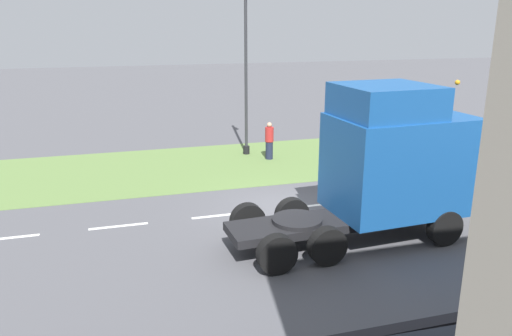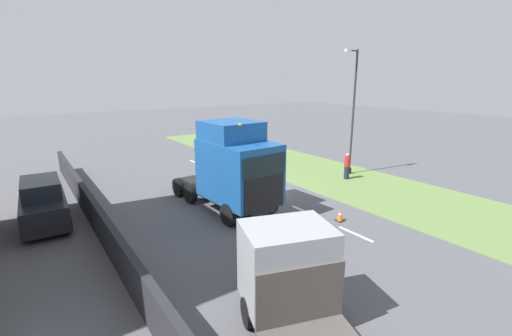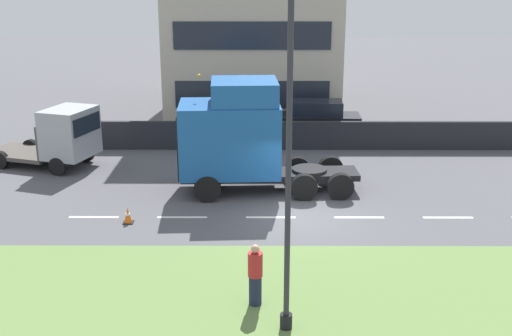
{
  "view_description": "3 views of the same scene",
  "coord_description": "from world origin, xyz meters",
  "px_view_note": "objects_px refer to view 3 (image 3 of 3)",
  "views": [
    {
      "loc": [
        15.06,
        -5.4,
        6.15
      ],
      "look_at": [
        -1.07,
        -0.71,
        1.2
      ],
      "focal_mm": 35.0,
      "sensor_mm": 36.0,
      "label": 1
    },
    {
      "loc": [
        11.19,
        15.87,
        6.4
      ],
      "look_at": [
        0.38,
        0.41,
        1.51
      ],
      "focal_mm": 24.0,
      "sensor_mm": 36.0,
      "label": 2
    },
    {
      "loc": [
        -21.51,
        1.36,
        8.68
      ],
      "look_at": [
        -1.77,
        1.43,
        2.43
      ],
      "focal_mm": 45.0,
      "sensor_mm": 36.0,
      "label": 3
    }
  ],
  "objects_px": {
    "parked_car": "(315,121)",
    "traffic_cone_lead": "(128,215)",
    "flatbed_truck": "(62,136)",
    "lorry_cab": "(237,137)",
    "lamp_post": "(288,180)",
    "pedestrian": "(255,276)"
  },
  "relations": [
    {
      "from": "pedestrian",
      "to": "parked_car",
      "type": "bearing_deg",
      "value": -10.04
    },
    {
      "from": "lorry_cab",
      "to": "traffic_cone_lead",
      "type": "distance_m",
      "value": 5.44
    },
    {
      "from": "lorry_cab",
      "to": "traffic_cone_lead",
      "type": "xyz_separation_m",
      "value": [
        -3.4,
        3.77,
        -1.98
      ]
    },
    {
      "from": "lamp_post",
      "to": "lorry_cab",
      "type": "bearing_deg",
      "value": 8.48
    },
    {
      "from": "parked_car",
      "to": "traffic_cone_lead",
      "type": "bearing_deg",
      "value": 148.29
    },
    {
      "from": "lamp_post",
      "to": "pedestrian",
      "type": "relative_size",
      "value": 4.76
    },
    {
      "from": "lorry_cab",
      "to": "traffic_cone_lead",
      "type": "bearing_deg",
      "value": 129.05
    },
    {
      "from": "flatbed_truck",
      "to": "lamp_post",
      "type": "bearing_deg",
      "value": 53.57
    },
    {
      "from": "pedestrian",
      "to": "traffic_cone_lead",
      "type": "height_order",
      "value": "pedestrian"
    },
    {
      "from": "flatbed_truck",
      "to": "lamp_post",
      "type": "xyz_separation_m",
      "value": [
        -13.33,
        -9.4,
        2.45
      ]
    },
    {
      "from": "pedestrian",
      "to": "flatbed_truck",
      "type": "bearing_deg",
      "value": 35.23
    },
    {
      "from": "lorry_cab",
      "to": "flatbed_truck",
      "type": "height_order",
      "value": "lorry_cab"
    },
    {
      "from": "lamp_post",
      "to": "parked_car",
      "type": "bearing_deg",
      "value": -7.03
    },
    {
      "from": "parked_car",
      "to": "pedestrian",
      "type": "height_order",
      "value": "parked_car"
    },
    {
      "from": "flatbed_truck",
      "to": "traffic_cone_lead",
      "type": "xyz_separation_m",
      "value": [
        -6.52,
        -4.11,
        -1.15
      ]
    },
    {
      "from": "flatbed_truck",
      "to": "parked_car",
      "type": "relative_size",
      "value": 1.17
    },
    {
      "from": "lorry_cab",
      "to": "flatbed_truck",
      "type": "distance_m",
      "value": 8.52
    },
    {
      "from": "flatbed_truck",
      "to": "lorry_cab",
      "type": "bearing_deg",
      "value": 86.73
    },
    {
      "from": "lorry_cab",
      "to": "pedestrian",
      "type": "distance_m",
      "value": 9.23
    },
    {
      "from": "lamp_post",
      "to": "traffic_cone_lead",
      "type": "height_order",
      "value": "lamp_post"
    },
    {
      "from": "lorry_cab",
      "to": "parked_car",
      "type": "height_order",
      "value": "lorry_cab"
    },
    {
      "from": "parked_car",
      "to": "pedestrian",
      "type": "bearing_deg",
      "value": 171.92
    }
  ]
}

